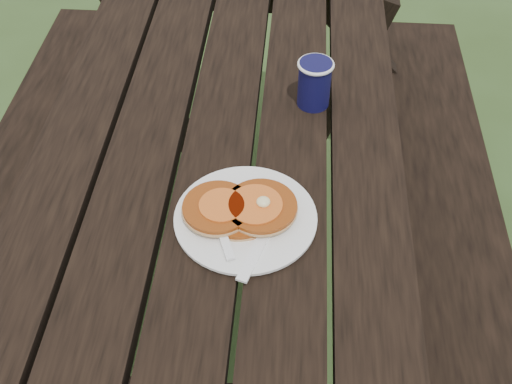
# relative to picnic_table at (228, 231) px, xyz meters

# --- Properties ---
(ground) EXTENTS (60.00, 60.00, 0.00)m
(ground) POSITION_rel_picnic_table_xyz_m (0.00, 0.00, -0.37)
(ground) COLOR #2C3E1A
(ground) RESTS_ON ground
(picnic_table) EXTENTS (1.36, 1.80, 0.75)m
(picnic_table) POSITION_rel_picnic_table_xyz_m (0.00, 0.00, 0.00)
(picnic_table) COLOR black
(picnic_table) RESTS_ON ground
(plate) EXTENTS (0.28, 0.28, 0.01)m
(plate) POSITION_rel_picnic_table_xyz_m (0.07, -0.29, 0.39)
(plate) COLOR white
(plate) RESTS_ON picnic_table
(pancake_stack) EXTENTS (0.21, 0.14, 0.04)m
(pancake_stack) POSITION_rel_picnic_table_xyz_m (0.06, -0.28, 0.41)
(pancake_stack) COLOR #954010
(pancake_stack) RESTS_ON plate
(knife) EXTENTS (0.07, 0.18, 0.00)m
(knife) POSITION_rel_picnic_table_xyz_m (0.11, -0.35, 0.39)
(knife) COLOR white
(knife) RESTS_ON plate
(fork) EXTENTS (0.09, 0.16, 0.01)m
(fork) POSITION_rel_picnic_table_xyz_m (0.04, -0.34, 0.40)
(fork) COLOR white
(fork) RESTS_ON plate
(coffee_cup) EXTENTS (0.08, 0.08, 0.11)m
(coffee_cup) POSITION_rel_picnic_table_xyz_m (0.19, 0.06, 0.44)
(coffee_cup) COLOR #0D0D37
(coffee_cup) RESTS_ON picnic_table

